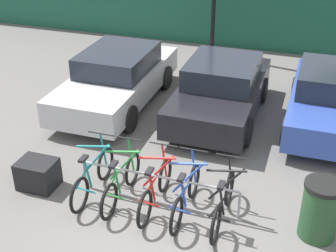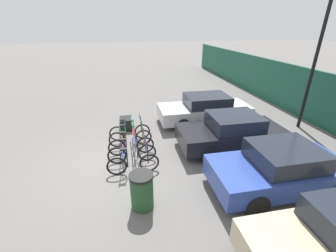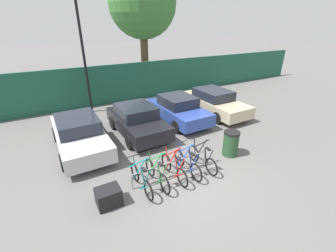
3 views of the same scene
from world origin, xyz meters
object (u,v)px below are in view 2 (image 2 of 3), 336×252
bicycle_red (131,145)px  car_silver (205,109)px  bicycle_green (130,137)px  bike_rack (135,143)px  trash_bin (142,191)px  bicycle_black (133,163)px  car_black (231,132)px  bicycle_teal (130,131)px  bicycle_blue (132,153)px  lamp_post (322,35)px  car_blue (280,169)px  cargo_crate (126,124)px

bicycle_red → car_silver: 4.41m
bicycle_green → bike_rack: bearing=12.6°
bicycle_green → trash_bin: size_ratio=1.66×
bike_rack → bicycle_black: size_ratio=1.74×
car_black → bicycle_black: bearing=-76.3°
car_black → trash_bin: size_ratio=3.89×
bicycle_teal → bicycle_blue: 1.77m
bicycle_blue → car_black: bearing=97.1°
bicycle_green → lamp_post: size_ratio=0.23×
car_black → car_blue: size_ratio=1.01×
bike_rack → cargo_crate: bike_rack is taller
car_black → cargo_crate: size_ratio=5.73×
bike_rack → car_blue: (2.80, 3.98, 0.22)m
bike_rack → car_blue: car_blue is taller
bicycle_green → trash_bin: (3.41, 0.15, 0.14)m
bicycle_green → lamp_post: bearing=91.9°
bike_rack → trash_bin: (2.76, -0.00, 0.04)m
bicycle_teal → trash_bin: size_ratio=1.66×
bicycle_red → car_black: bearing=89.2°
bicycle_green → car_silver: (-1.71, 3.71, 0.31)m
bike_rack → lamp_post: 8.67m
car_silver → lamp_post: bearing=71.7°
car_silver → car_blue: size_ratio=1.11×
bicycle_green → trash_bin: bicycle_green is taller
car_black → bicycle_red: bearing=-94.2°
car_silver → cargo_crate: size_ratio=6.31×
bicycle_green → bicycle_black: bearing=-0.3°
car_silver → lamp_post: lamp_post is taller
bicycle_blue → bicycle_black: (0.66, 0.00, 0.00)m
car_black → cargo_crate: bearing=-123.2°
car_silver → bicycle_blue: bearing=-51.8°
car_silver → bicycle_green: bearing=-65.2°
bicycle_blue → car_black: (-0.28, 3.83, 0.31)m
bicycle_teal → car_blue: (4.01, 4.13, 0.31)m
bicycle_red → car_blue: 5.00m
bicycle_blue → car_blue: bearing=64.5°
bicycle_black → lamp_post: (-2.17, 7.97, 3.71)m
bicycle_teal → car_blue: size_ratio=0.43×
lamp_post → trash_bin: bearing=-64.6°
trash_bin → bicycle_red: bearing=-177.0°
bicycle_teal → trash_bin: 3.97m
bicycle_red → lamp_post: bearing=100.2°
bicycle_red → cargo_crate: size_ratio=2.44×
bicycle_blue → bicycle_red: bearing=-177.0°
car_silver → trash_bin: size_ratio=4.29×
bicycle_teal → bicycle_green: same height
bicycle_black → cargo_crate: (-3.52, -0.13, -0.10)m
bicycle_teal → car_silver: (-1.15, 3.71, 0.31)m
car_silver → trash_bin: car_silver is taller
car_silver → cargo_crate: 3.86m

